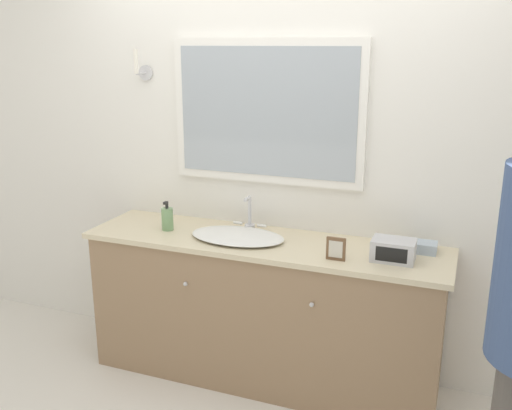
# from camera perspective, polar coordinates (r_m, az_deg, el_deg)

# --- Properties ---
(ground_plane) EXTENTS (14.00, 14.00, 0.00)m
(ground_plane) POSITION_cam_1_polar(r_m,az_deg,el_deg) (3.29, -1.24, -19.28)
(ground_plane) COLOR silver
(wall_back) EXTENTS (8.00, 0.18, 2.55)m
(wall_back) POSITION_cam_1_polar(r_m,az_deg,el_deg) (3.30, 2.48, 5.15)
(wall_back) COLOR white
(wall_back) RESTS_ON ground_plane
(vanity_counter) EXTENTS (2.03, 0.53, 0.85)m
(vanity_counter) POSITION_cam_1_polar(r_m,az_deg,el_deg) (3.31, 0.71, -10.47)
(vanity_counter) COLOR #937556
(vanity_counter) RESTS_ON ground_plane
(sink_basin) EXTENTS (0.54, 0.38, 0.20)m
(sink_basin) POSITION_cam_1_polar(r_m,az_deg,el_deg) (3.18, -1.82, -3.05)
(sink_basin) COLOR white
(sink_basin) RESTS_ON vanity_counter
(soap_bottle) EXTENTS (0.07, 0.07, 0.17)m
(soap_bottle) POSITION_cam_1_polar(r_m,az_deg,el_deg) (3.35, -8.85, -1.35)
(soap_bottle) COLOR #709966
(soap_bottle) RESTS_ON vanity_counter
(appliance_box) EXTENTS (0.21, 0.15, 0.11)m
(appliance_box) POSITION_cam_1_polar(r_m,az_deg,el_deg) (2.93, 13.57, -4.41)
(appliance_box) COLOR #BCBCC1
(appliance_box) RESTS_ON vanity_counter
(picture_frame) EXTENTS (0.10, 0.01, 0.12)m
(picture_frame) POSITION_cam_1_polar(r_m,az_deg,el_deg) (2.88, 7.99, -4.37)
(picture_frame) COLOR brown
(picture_frame) RESTS_ON vanity_counter
(hand_towel_near_sink) EXTENTS (0.15, 0.11, 0.05)m
(hand_towel_near_sink) POSITION_cam_1_polar(r_m,az_deg,el_deg) (3.10, 16.23, -4.04)
(hand_towel_near_sink) COLOR #A8B7C6
(hand_towel_near_sink) RESTS_ON vanity_counter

